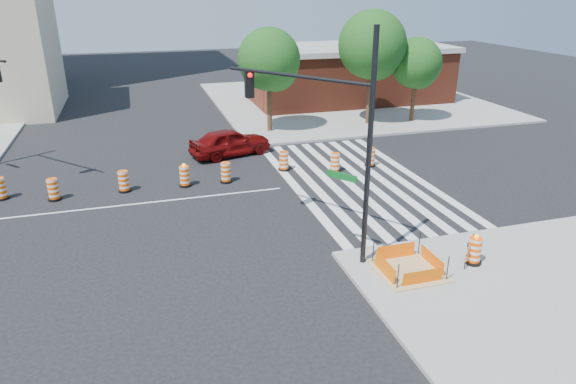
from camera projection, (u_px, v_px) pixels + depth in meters
name	position (u px, v px, depth m)	size (l,w,h in m)	color
ground	(131.00, 205.00, 23.11)	(120.00, 120.00, 0.00)	black
sidewalk_ne	(346.00, 100.00, 43.85)	(22.00, 22.00, 0.15)	gray
crosswalk_east	(355.00, 180.00, 26.01)	(6.75, 13.50, 0.01)	silver
lane_centerline	(130.00, 204.00, 23.10)	(14.00, 0.12, 0.01)	silver
excavation_pit	(408.00, 269.00, 17.41)	(2.20, 2.20, 0.90)	tan
brick_storefront	(347.00, 74.00, 43.01)	(16.50, 8.50, 4.60)	maroon
red_coupe	(230.00, 142.00, 29.56)	(1.89, 4.69, 1.60)	#610808
signal_pole_se	(327.00, 123.00, 17.20)	(3.66, 4.95, 7.96)	black
pit_drum	(474.00, 251.00, 17.76)	(0.57, 0.57, 1.12)	black
barricade	(469.00, 250.00, 17.66)	(0.68, 0.59, 1.01)	#FF5405
tree_north_c	(269.00, 63.00, 32.80)	(4.01, 4.01, 6.81)	#382314
tree_north_d	(372.00, 49.00, 34.49)	(4.58, 4.58, 7.79)	#382314
tree_north_e	(416.00, 66.00, 35.56)	(3.51, 3.51, 5.97)	#382314
median_drum_2	(1.00, 189.00, 23.54)	(0.60, 0.60, 1.02)	black
median_drum_3	(53.00, 190.00, 23.44)	(0.60, 0.60, 1.02)	black
median_drum_4	(124.00, 182.00, 24.42)	(0.60, 0.60, 1.02)	black
median_drum_5	(185.00, 177.00, 25.06)	(0.60, 0.60, 1.18)	black
median_drum_6	(226.00, 173.00, 25.58)	(0.60, 0.60, 1.02)	black
median_drum_7	(284.00, 162.00, 27.24)	(0.60, 0.60, 1.02)	black
median_drum_8	(335.00, 163.00, 26.99)	(0.60, 0.60, 1.02)	black
median_drum_9	(370.00, 158.00, 27.90)	(0.60, 0.60, 1.02)	black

